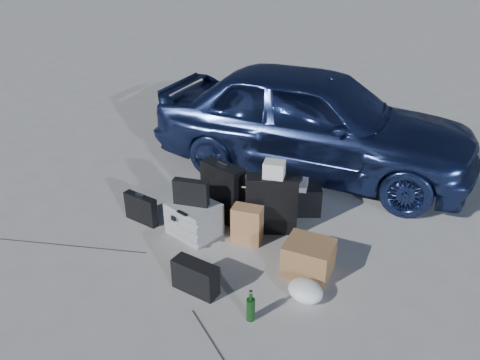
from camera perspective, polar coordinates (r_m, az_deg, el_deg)
name	(u,v)px	position (r m, az deg, el deg)	size (l,w,h in m)	color
ground	(210,258)	(4.97, -3.63, -9.52)	(60.00, 60.00, 0.00)	#A3A29E
car	(312,120)	(6.58, 8.77, 7.23)	(1.76, 4.37, 1.49)	navy
pelican_case	(194,219)	(5.27, -5.62, -4.72)	(0.52, 0.43, 0.38)	gray
laptop_bag	(191,192)	(5.10, -6.00, -1.52)	(0.39, 0.10, 0.29)	black
briefcase	(141,209)	(5.59, -11.97, -3.44)	(0.44, 0.10, 0.34)	black
suitcase_left	(223,192)	(5.45, -2.11, -1.49)	(0.54, 0.19, 0.70)	black
suitcase_right	(272,204)	(5.23, 3.87, -2.95)	(0.57, 0.21, 0.69)	black
white_carton	(274,169)	(5.03, 4.18, 1.30)	(0.22, 0.18, 0.18)	silver
duffel_bag	(291,199)	(5.69, 6.21, -2.30)	(0.71, 0.30, 0.35)	black
flat_box_white	(291,184)	(5.59, 6.26, -0.43)	(0.38, 0.29, 0.07)	silver
flat_box_black	(290,179)	(5.55, 6.10, 0.11)	(0.26, 0.19, 0.06)	black
kraft_bag	(247,224)	(5.11, 0.88, -5.44)	(0.32, 0.19, 0.43)	#A57247
cardboard_box	(308,258)	(4.74, 8.35, -9.35)	(0.46, 0.40, 0.34)	#976D42
plastic_bag	(305,291)	(4.47, 7.98, -13.22)	(0.34, 0.29, 0.19)	white
messenger_bag	(195,277)	(4.50, -5.46, -11.70)	(0.45, 0.17, 0.32)	black
green_bottle	(251,306)	(4.19, 1.31, -15.10)	(0.08, 0.08, 0.31)	#0D3410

